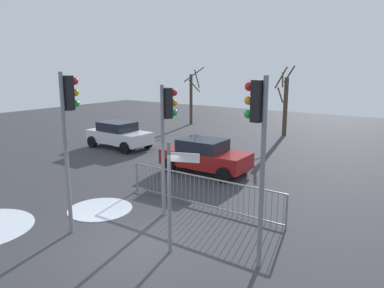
% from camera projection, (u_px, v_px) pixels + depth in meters
% --- Properties ---
extents(ground_plane, '(60.00, 60.00, 0.00)m').
position_uv_depth(ground_plane, '(136.00, 244.00, 9.64)').
color(ground_plane, '#38383D').
extents(traffic_light_foreground_left, '(0.57, 0.35, 4.37)m').
position_uv_depth(traffic_light_foreground_left, '(258.00, 130.00, 8.02)').
color(traffic_light_foreground_left, slate).
rests_on(traffic_light_foreground_left, ground).
extents(traffic_light_mid_left, '(0.38, 0.54, 4.02)m').
position_uv_depth(traffic_light_mid_left, '(167.00, 121.00, 11.05)').
color(traffic_light_mid_left, slate).
rests_on(traffic_light_mid_left, ground).
extents(traffic_light_rear_right, '(0.32, 0.57, 4.41)m').
position_uv_depth(traffic_light_rear_right, '(68.00, 117.00, 9.79)').
color(traffic_light_rear_right, slate).
rests_on(traffic_light_rear_right, ground).
extents(direction_sign_post, '(0.75, 0.32, 2.81)m').
position_uv_depth(direction_sign_post, '(172.00, 192.00, 8.91)').
color(direction_sign_post, slate).
rests_on(direction_sign_post, ground).
extents(pedestrian_guard_railing, '(5.85, 0.14, 1.07)m').
position_uv_depth(pedestrian_guard_railing, '(201.00, 192.00, 12.03)').
color(pedestrian_guard_railing, slate).
rests_on(pedestrian_guard_railing, ground).
extents(car_red_near, '(3.85, 2.02, 1.47)m').
position_uv_depth(car_red_near, '(205.00, 155.00, 15.98)').
color(car_red_near, maroon).
rests_on(car_red_near, ground).
extents(car_white_far, '(3.87, 2.05, 1.47)m').
position_uv_depth(car_white_far, '(119.00, 134.00, 20.88)').
color(car_white_far, silver).
rests_on(car_white_far, ground).
extents(bare_tree_left, '(1.76, 1.77, 4.48)m').
position_uv_depth(bare_tree_left, '(192.00, 97.00, 29.11)').
color(bare_tree_left, '#473828').
rests_on(bare_tree_left, ground).
extents(bare_tree_right, '(1.14, 1.34, 4.59)m').
position_uv_depth(bare_tree_right, '(285.00, 103.00, 24.26)').
color(bare_tree_right, '#473828').
rests_on(bare_tree_right, ground).
extents(snow_patch_island, '(2.07, 2.07, 0.01)m').
position_uv_depth(snow_patch_island, '(100.00, 209.00, 12.00)').
color(snow_patch_island, silver).
rests_on(snow_patch_island, ground).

